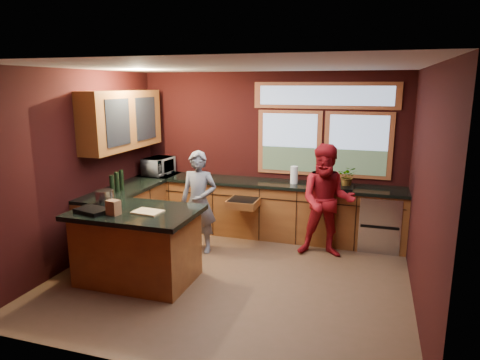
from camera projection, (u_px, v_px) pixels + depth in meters
The scene contains 14 objects.
floor at pixel (232, 277), 5.67m from camera, with size 4.50×4.50×0.00m, color brown.
room_shell at pixel (197, 137), 5.75m from camera, with size 4.52×4.02×2.71m.
back_counter at pixel (275, 209), 7.09m from camera, with size 4.50×0.64×0.93m.
left_counter at pixel (134, 212), 6.93m from camera, with size 0.64×2.30×0.93m.
island at pixel (138, 245), 5.48m from camera, with size 1.55×1.05×0.95m.
person_grey at pixel (199, 202), 6.39m from camera, with size 0.56×0.37×1.54m, color slate.
person_red at pixel (327, 201), 6.20m from camera, with size 0.81×0.63×1.67m, color maroon.
microwave at pixel (159, 166), 7.55m from camera, with size 0.55×0.37×0.30m, color #999999.
potted_plant at pixel (348, 176), 6.67m from camera, with size 0.29×0.25×0.32m, color #999999.
paper_towel at pixel (294, 175), 6.87m from camera, with size 0.12×0.12×0.28m, color white.
cutting_board at pixel (148, 212), 5.27m from camera, with size 0.35×0.25×0.02m, color tan.
stock_pot at pixel (105, 197), 5.66m from camera, with size 0.24×0.24×0.18m, color #A9A9AE.
paper_bag at pixel (113, 208), 5.17m from camera, with size 0.15×0.12×0.18m, color brown.
black_tray at pixel (93, 211), 5.27m from camera, with size 0.40×0.28×0.05m, color black.
Camera 1 is at (1.69, -4.97, 2.49)m, focal length 32.00 mm.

